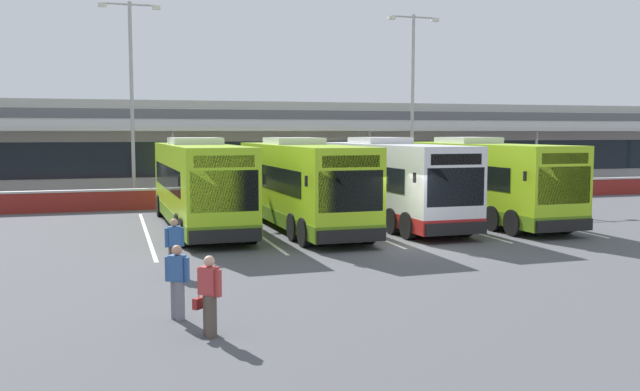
{
  "coord_description": "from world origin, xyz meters",
  "views": [
    {
      "loc": [
        -9.61,
        -21.98,
        4.04
      ],
      "look_at": [
        -2.05,
        3.0,
        1.6
      ],
      "focal_mm": 38.45,
      "sensor_mm": 36.0,
      "label": 1
    }
  ],
  "objects_px": {
    "coach_bus_centre": "(388,183)",
    "pedestrian_with_handbag": "(209,294)",
    "coach_bus_leftmost": "(199,186)",
    "coach_bus_right_centre": "(478,181)",
    "pedestrian_near_bin": "(175,245)",
    "lamp_post_west": "(132,90)",
    "pedestrian_in_dark_coat": "(177,279)",
    "lamp_post_centre": "(413,94)",
    "coach_bus_left_centre": "(300,186)"
  },
  "relations": [
    {
      "from": "coach_bus_left_centre",
      "to": "lamp_post_west",
      "type": "xyz_separation_m",
      "value": [
        -6.39,
        11.37,
        4.5
      ]
    },
    {
      "from": "coach_bus_centre",
      "to": "coach_bus_right_centre",
      "type": "height_order",
      "value": "same"
    },
    {
      "from": "pedestrian_with_handbag",
      "to": "pedestrian_near_bin",
      "type": "xyz_separation_m",
      "value": [
        -0.15,
        6.02,
        0.02
      ]
    },
    {
      "from": "coach_bus_left_centre",
      "to": "pedestrian_near_bin",
      "type": "xyz_separation_m",
      "value": [
        -5.88,
        -8.23,
        -0.91
      ]
    },
    {
      "from": "pedestrian_in_dark_coat",
      "to": "lamp_post_centre",
      "type": "relative_size",
      "value": 0.15
    },
    {
      "from": "coach_bus_right_centre",
      "to": "pedestrian_near_bin",
      "type": "xyz_separation_m",
      "value": [
        -14.3,
        -8.31,
        -0.91
      ]
    },
    {
      "from": "pedestrian_with_handbag",
      "to": "pedestrian_in_dark_coat",
      "type": "xyz_separation_m",
      "value": [
        -0.48,
        1.44,
        0.02
      ]
    },
    {
      "from": "coach_bus_left_centre",
      "to": "pedestrian_with_handbag",
      "type": "xyz_separation_m",
      "value": [
        -5.72,
        -14.25,
        -0.93
      ]
    },
    {
      "from": "coach_bus_left_centre",
      "to": "pedestrian_with_handbag",
      "type": "bearing_deg",
      "value": -111.89
    },
    {
      "from": "pedestrian_near_bin",
      "to": "coach_bus_right_centre",
      "type": "bearing_deg",
      "value": 30.17
    },
    {
      "from": "coach_bus_right_centre",
      "to": "pedestrian_with_handbag",
      "type": "height_order",
      "value": "coach_bus_right_centre"
    },
    {
      "from": "coach_bus_right_centre",
      "to": "lamp_post_centre",
      "type": "height_order",
      "value": "lamp_post_centre"
    },
    {
      "from": "lamp_post_west",
      "to": "coach_bus_right_centre",
      "type": "bearing_deg",
      "value": -37.3
    },
    {
      "from": "coach_bus_right_centre",
      "to": "coach_bus_left_centre",
      "type": "bearing_deg",
      "value": -179.43
    },
    {
      "from": "pedestrian_with_handbag",
      "to": "lamp_post_centre",
      "type": "bearing_deg",
      "value": 57.86
    },
    {
      "from": "coach_bus_centre",
      "to": "pedestrian_in_dark_coat",
      "type": "height_order",
      "value": "coach_bus_centre"
    },
    {
      "from": "lamp_post_west",
      "to": "pedestrian_near_bin",
      "type": "bearing_deg",
      "value": -88.49
    },
    {
      "from": "pedestrian_with_handbag",
      "to": "lamp_post_centre",
      "type": "xyz_separation_m",
      "value": [
        15.67,
        24.95,
        5.43
      ]
    },
    {
      "from": "coach_bus_left_centre",
      "to": "coach_bus_centre",
      "type": "relative_size",
      "value": 1.0
    },
    {
      "from": "coach_bus_right_centre",
      "to": "pedestrian_in_dark_coat",
      "type": "height_order",
      "value": "coach_bus_right_centre"
    },
    {
      "from": "pedestrian_in_dark_coat",
      "to": "lamp_post_west",
      "type": "bearing_deg",
      "value": 90.44
    },
    {
      "from": "coach_bus_left_centre",
      "to": "lamp_post_west",
      "type": "distance_m",
      "value": 13.8
    },
    {
      "from": "pedestrian_with_handbag",
      "to": "lamp_post_west",
      "type": "xyz_separation_m",
      "value": [
        -0.67,
        25.62,
        5.43
      ]
    },
    {
      "from": "coach_bus_leftmost",
      "to": "pedestrian_with_handbag",
      "type": "xyz_separation_m",
      "value": [
        -1.67,
        -15.45,
        -0.93
      ]
    },
    {
      "from": "coach_bus_left_centre",
      "to": "pedestrian_in_dark_coat",
      "type": "xyz_separation_m",
      "value": [
        -6.21,
        -12.81,
        -0.91
      ]
    },
    {
      "from": "pedestrian_with_handbag",
      "to": "coach_bus_right_centre",
      "type": "bearing_deg",
      "value": 45.38
    },
    {
      "from": "coach_bus_right_centre",
      "to": "pedestrian_near_bin",
      "type": "distance_m",
      "value": 16.56
    },
    {
      "from": "coach_bus_centre",
      "to": "pedestrian_with_handbag",
      "type": "xyz_separation_m",
      "value": [
        -9.89,
        -14.76,
        -0.93
      ]
    },
    {
      "from": "coach_bus_centre",
      "to": "pedestrian_with_handbag",
      "type": "distance_m",
      "value": 17.79
    },
    {
      "from": "coach_bus_leftmost",
      "to": "coach_bus_centre",
      "type": "height_order",
      "value": "same"
    },
    {
      "from": "coach_bus_leftmost",
      "to": "coach_bus_right_centre",
      "type": "xyz_separation_m",
      "value": [
        12.48,
        -1.12,
        0.0
      ]
    },
    {
      "from": "coach_bus_right_centre",
      "to": "pedestrian_near_bin",
      "type": "relative_size",
      "value": 7.53
    },
    {
      "from": "coach_bus_right_centre",
      "to": "lamp_post_centre",
      "type": "bearing_deg",
      "value": 81.81
    },
    {
      "from": "coach_bus_leftmost",
      "to": "pedestrian_near_bin",
      "type": "height_order",
      "value": "coach_bus_leftmost"
    },
    {
      "from": "coach_bus_leftmost",
      "to": "coach_bus_centre",
      "type": "xyz_separation_m",
      "value": [
        8.22,
        -0.69,
        0.0
      ]
    },
    {
      "from": "pedestrian_with_handbag",
      "to": "lamp_post_west",
      "type": "distance_m",
      "value": 26.19
    },
    {
      "from": "coach_bus_leftmost",
      "to": "lamp_post_west",
      "type": "xyz_separation_m",
      "value": [
        -2.34,
        10.17,
        4.5
      ]
    },
    {
      "from": "coach_bus_left_centre",
      "to": "coach_bus_right_centre",
      "type": "bearing_deg",
      "value": 0.57
    },
    {
      "from": "pedestrian_in_dark_coat",
      "to": "pedestrian_near_bin",
      "type": "relative_size",
      "value": 1.0
    },
    {
      "from": "coach_bus_left_centre",
      "to": "lamp_post_west",
      "type": "bearing_deg",
      "value": 119.35
    },
    {
      "from": "coach_bus_right_centre",
      "to": "pedestrian_in_dark_coat",
      "type": "xyz_separation_m",
      "value": [
        -14.63,
        -12.89,
        -0.91
      ]
    },
    {
      "from": "coach_bus_left_centre",
      "to": "lamp_post_centre",
      "type": "height_order",
      "value": "lamp_post_centre"
    },
    {
      "from": "pedestrian_in_dark_coat",
      "to": "pedestrian_near_bin",
      "type": "distance_m",
      "value": 4.59
    },
    {
      "from": "coach_bus_left_centre",
      "to": "coach_bus_centre",
      "type": "height_order",
      "value": "same"
    },
    {
      "from": "coach_bus_leftmost",
      "to": "pedestrian_with_handbag",
      "type": "relative_size",
      "value": 7.53
    },
    {
      "from": "coach_bus_right_centre",
      "to": "lamp_post_centre",
      "type": "relative_size",
      "value": 1.11
    },
    {
      "from": "coach_bus_leftmost",
      "to": "coach_bus_right_centre",
      "type": "height_order",
      "value": "same"
    },
    {
      "from": "pedestrian_near_bin",
      "to": "lamp_post_west",
      "type": "xyz_separation_m",
      "value": [
        -0.52,
        19.59,
        5.42
      ]
    },
    {
      "from": "lamp_post_west",
      "to": "coach_bus_left_centre",
      "type": "bearing_deg",
      "value": -60.65
    },
    {
      "from": "pedestrian_near_bin",
      "to": "lamp_post_west",
      "type": "distance_m",
      "value": 20.33
    }
  ]
}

